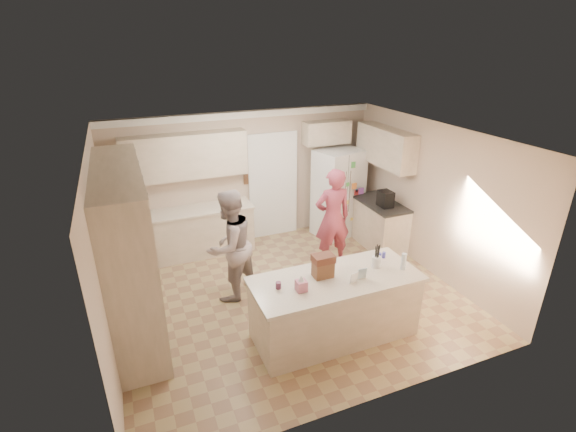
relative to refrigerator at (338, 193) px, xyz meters
name	(u,v)px	position (x,y,z in m)	size (l,w,h in m)	color
floor	(290,296)	(-1.81, -1.81, -0.91)	(5.20, 4.60, 0.02)	#998455
ceiling	(291,136)	(-1.81, -1.81, 1.71)	(5.20, 4.60, 0.02)	white
wall_back	(246,178)	(-1.81, 0.50, 0.40)	(5.20, 0.02, 2.60)	beige
wall_front	(377,309)	(-1.81, -4.12, 0.40)	(5.20, 0.02, 2.60)	beige
wall_left	(102,254)	(-4.42, -1.81, 0.40)	(0.02, 4.60, 2.60)	beige
wall_right	(431,199)	(0.80, -1.81, 0.40)	(0.02, 4.60, 2.60)	beige
crown_back	(244,115)	(-1.81, 0.45, 1.63)	(5.20, 0.08, 0.12)	white
pantry_bank	(129,252)	(-4.11, -1.61, 0.28)	(0.60, 2.60, 2.35)	beige
back_base_cab	(194,233)	(-2.96, 0.19, -0.46)	(2.20, 0.60, 0.88)	beige
back_countertop	(192,211)	(-2.96, 0.18, 0.00)	(2.24, 0.63, 0.04)	beige
back_upper_cab	(185,156)	(-2.96, 0.31, 1.00)	(2.20, 0.35, 0.80)	beige
doorway_opening	(273,187)	(-1.26, 0.47, 0.15)	(0.90, 0.06, 2.10)	black
doorway_casing	(273,187)	(-1.26, 0.43, 0.15)	(1.02, 0.03, 2.22)	white
wall_frame_upper	(247,166)	(-1.79, 0.46, 0.65)	(0.15, 0.02, 0.20)	brown
wall_frame_lower	(247,179)	(-1.79, 0.46, 0.38)	(0.15, 0.02, 0.20)	brown
refrigerator	(338,193)	(0.00, 0.00, 0.00)	(0.90, 0.70, 1.80)	white
fridge_seam	(347,199)	(0.00, -0.35, 0.00)	(0.01, 0.02, 1.78)	gray
fridge_dispenser	(338,188)	(-0.22, -0.37, 0.25)	(0.22, 0.03, 0.35)	black
fridge_handle_l	(345,192)	(-0.05, -0.37, 0.15)	(0.02, 0.02, 0.85)	silver
fridge_handle_r	(350,192)	(0.05, -0.37, 0.15)	(0.02, 0.02, 0.85)	silver
over_fridge_cab	(327,132)	(-0.16, 0.31, 1.20)	(0.95, 0.35, 0.45)	beige
right_base_cab	(379,225)	(0.49, -0.81, -0.46)	(0.60, 1.20, 0.88)	beige
right_countertop	(380,203)	(0.48, -0.81, 0.00)	(0.63, 1.24, 0.04)	#2D2B28
right_upper_cab	(385,147)	(0.62, -0.61, 1.05)	(0.35, 1.50, 0.70)	beige
coffee_maker	(385,199)	(0.44, -1.01, 0.17)	(0.22, 0.28, 0.30)	black
island_base	(335,308)	(-1.61, -2.91, -0.46)	(2.20, 0.90, 0.88)	beige
island_top	(336,279)	(-1.61, -2.91, 0.00)	(2.28, 0.96, 0.05)	beige
utensil_crock	(376,262)	(-0.96, -2.86, 0.10)	(0.13, 0.13, 0.15)	white
tissue_box	(301,286)	(-2.16, -3.01, 0.10)	(0.13, 0.13, 0.14)	#C56A85
tissue_plume	(301,278)	(-2.16, -3.01, 0.20)	(0.08, 0.08, 0.08)	white
dollhouse_body	(323,269)	(-1.76, -2.81, 0.14)	(0.26, 0.18, 0.22)	brown
dollhouse_roof	(323,258)	(-1.76, -2.81, 0.30)	(0.28, 0.20, 0.10)	#592D1E
jam_jar	(278,285)	(-2.41, -2.86, 0.07)	(0.07, 0.07, 0.09)	#59263F
greeting_card_a	(354,278)	(-1.46, -3.11, 0.11)	(0.12, 0.01, 0.16)	white
greeting_card_b	(362,274)	(-1.31, -3.06, 0.11)	(0.12, 0.01, 0.16)	silver
water_bottle	(404,262)	(-0.66, -3.06, 0.14)	(0.07, 0.07, 0.24)	silver
shaker_salt	(380,256)	(-0.79, -2.69, 0.07)	(0.05, 0.05, 0.09)	#4040A8
shaker_pepper	(384,255)	(-0.72, -2.69, 0.07)	(0.05, 0.05, 0.09)	#4040A8
teen_boy	(230,246)	(-2.67, -1.45, 0.00)	(0.87, 0.68, 1.80)	#9A9491
teen_girl	(333,218)	(-0.71, -1.12, 0.01)	(0.66, 0.43, 1.82)	#A23752
fridge_magnets	(347,199)	(0.00, -0.36, 0.00)	(0.76, 0.02, 1.44)	tan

